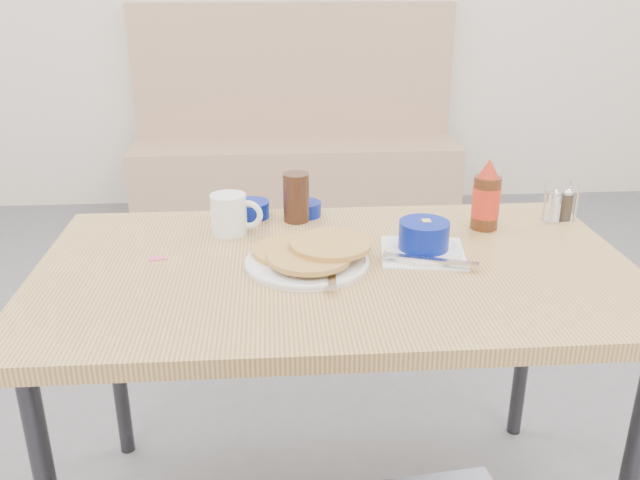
{
  "coord_description": "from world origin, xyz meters",
  "views": [
    {
      "loc": [
        -0.14,
        -1.2,
        1.41
      ],
      "look_at": [
        -0.04,
        0.26,
        0.82
      ],
      "focal_mm": 38.0,
      "sensor_mm": 36.0,
      "label": 1
    }
  ],
  "objects": [
    {
      "name": "amber_tumbler",
      "position": [
        -0.08,
        0.55,
        0.83
      ],
      "size": [
        0.09,
        0.09,
        0.13
      ],
      "primitive_type": "cylinder",
      "rotation": [
        0.0,
        0.0,
        -0.34
      ],
      "color": "#351B11",
      "rests_on": "dining_table"
    },
    {
      "name": "sugar_wrapper",
      "position": [
        -0.42,
        0.31,
        0.76
      ],
      "size": [
        0.05,
        0.04,
        0.0
      ],
      "primitive_type": "cube",
      "rotation": [
        0.0,
        0.0,
        0.29
      ],
      "color": "#DE4A6F",
      "rests_on": "dining_table"
    },
    {
      "name": "coffee_mug",
      "position": [
        -0.25,
        0.47,
        0.81
      ],
      "size": [
        0.14,
        0.09,
        0.11
      ],
      "rotation": [
        0.0,
        0.0,
        -0.17
      ],
      "color": "white",
      "rests_on": "dining_table"
    },
    {
      "name": "booth_bench",
      "position": [
        0.0,
        2.78,
        0.35
      ],
      "size": [
        1.9,
        0.56,
        1.22
      ],
      "color": "tan",
      "rests_on": "ground"
    },
    {
      "name": "creamer_bowl",
      "position": [
        -0.2,
        0.59,
        0.78
      ],
      "size": [
        0.1,
        0.1,
        0.04
      ],
      "rotation": [
        0.0,
        0.0,
        -0.37
      ],
      "color": "navy",
      "rests_on": "dining_table"
    },
    {
      "name": "pancake_plate",
      "position": [
        -0.06,
        0.25,
        0.78
      ],
      "size": [
        0.3,
        0.31,
        0.05
      ],
      "rotation": [
        0.0,
        0.0,
        -0.41
      ],
      "color": "white",
      "rests_on": "dining_table"
    },
    {
      "name": "dining_table",
      "position": [
        0.0,
        0.25,
        0.7
      ],
      "size": [
        1.4,
        0.8,
        0.76
      ],
      "color": "tan",
      "rests_on": "ground"
    },
    {
      "name": "condiment_caddy",
      "position": [
        0.64,
        0.5,
        0.8
      ],
      "size": [
        0.09,
        0.06,
        0.11
      ],
      "rotation": [
        0.0,
        0.0,
        0.16
      ],
      "color": "silver",
      "rests_on": "dining_table"
    },
    {
      "name": "syrup_bottle",
      "position": [
        0.42,
        0.46,
        0.84
      ],
      "size": [
        0.07,
        0.07,
        0.19
      ],
      "rotation": [
        0.0,
        0.0,
        -0.18
      ],
      "color": "#47230F",
      "rests_on": "dining_table"
    },
    {
      "name": "butter_bowl",
      "position": [
        -0.05,
        0.59,
        0.78
      ],
      "size": [
        0.09,
        0.09,
        0.04
      ],
      "rotation": [
        0.0,
        0.0,
        0.38
      ],
      "color": "navy",
      "rests_on": "dining_table"
    },
    {
      "name": "grits_setting",
      "position": [
        0.22,
        0.3,
        0.8
      ],
      "size": [
        0.23,
        0.24,
        0.08
      ],
      "rotation": [
        0.0,
        0.0,
        -0.14
      ],
      "color": "white",
      "rests_on": "dining_table"
    }
  ]
}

